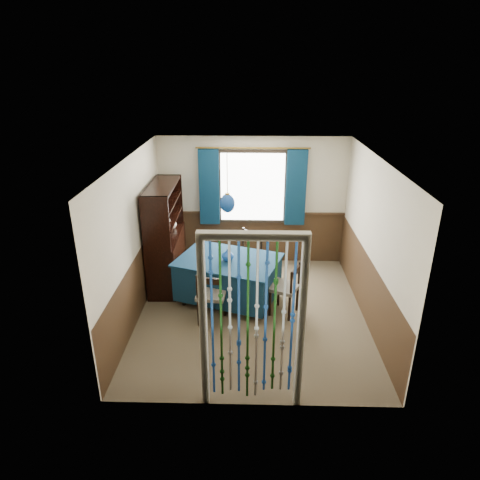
{
  "coord_description": "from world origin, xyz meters",
  "views": [
    {
      "loc": [
        -0.03,
        -5.92,
        3.76
      ],
      "look_at": [
        -0.19,
        0.34,
        1.13
      ],
      "focal_mm": 32.0,
      "sensor_mm": 36.0,
      "label": 1
    }
  ],
  "objects_px": {
    "sideboard": "(166,251)",
    "vase_sideboard": "(172,223)",
    "chair_left": "(179,270)",
    "vase_table": "(228,255)",
    "bowl_shelf": "(164,221)",
    "chair_right": "(286,288)",
    "pendant_lamp": "(228,203)",
    "chair_near": "(211,296)",
    "dining_table": "(228,277)",
    "chair_far": "(247,257)"
  },
  "relations": [
    {
      "from": "chair_near",
      "to": "pendant_lamp",
      "type": "relative_size",
      "value": 0.95
    },
    {
      "from": "vase_sideboard",
      "to": "bowl_shelf",
      "type": "bearing_deg",
      "value": -90.0
    },
    {
      "from": "sideboard",
      "to": "vase_sideboard",
      "type": "bearing_deg",
      "value": 80.0
    },
    {
      "from": "pendant_lamp",
      "to": "vase_table",
      "type": "xyz_separation_m",
      "value": [
        -0.0,
        -0.04,
        -0.87
      ]
    },
    {
      "from": "dining_table",
      "to": "bowl_shelf",
      "type": "bearing_deg",
      "value": -178.86
    },
    {
      "from": "chair_far",
      "to": "vase_sideboard",
      "type": "bearing_deg",
      "value": 22.86
    },
    {
      "from": "sideboard",
      "to": "vase_table",
      "type": "xyz_separation_m",
      "value": [
        1.14,
        -0.66,
        0.23
      ]
    },
    {
      "from": "chair_left",
      "to": "bowl_shelf",
      "type": "xyz_separation_m",
      "value": [
        -0.21,
        0.09,
        0.85
      ]
    },
    {
      "from": "dining_table",
      "to": "chair_near",
      "type": "bearing_deg",
      "value": -90.42
    },
    {
      "from": "sideboard",
      "to": "pendant_lamp",
      "type": "xyz_separation_m",
      "value": [
        1.15,
        -0.62,
        1.1
      ]
    },
    {
      "from": "chair_left",
      "to": "pendant_lamp",
      "type": "xyz_separation_m",
      "value": [
        0.88,
        -0.26,
        1.3
      ]
    },
    {
      "from": "sideboard",
      "to": "vase_table",
      "type": "height_order",
      "value": "sideboard"
    },
    {
      "from": "dining_table",
      "to": "vase_sideboard",
      "type": "distance_m",
      "value": 1.58
    },
    {
      "from": "chair_far",
      "to": "bowl_shelf",
      "type": "xyz_separation_m",
      "value": [
        -1.38,
        -0.31,
        0.77
      ]
    },
    {
      "from": "sideboard",
      "to": "vase_sideboard",
      "type": "relative_size",
      "value": 9.02
    },
    {
      "from": "chair_left",
      "to": "vase_sideboard",
      "type": "relative_size",
      "value": 3.98
    },
    {
      "from": "chair_near",
      "to": "pendant_lamp",
      "type": "height_order",
      "value": "pendant_lamp"
    },
    {
      "from": "dining_table",
      "to": "sideboard",
      "type": "bearing_deg",
      "value": 170.81
    },
    {
      "from": "sideboard",
      "to": "bowl_shelf",
      "type": "height_order",
      "value": "sideboard"
    },
    {
      "from": "vase_sideboard",
      "to": "chair_left",
      "type": "bearing_deg",
      "value": -73.96
    },
    {
      "from": "pendant_lamp",
      "to": "bowl_shelf",
      "type": "xyz_separation_m",
      "value": [
        -1.09,
        0.35,
        -0.44
      ]
    },
    {
      "from": "chair_far",
      "to": "vase_sideboard",
      "type": "distance_m",
      "value": 1.51
    },
    {
      "from": "chair_right",
      "to": "vase_table",
      "type": "relative_size",
      "value": 4.6
    },
    {
      "from": "chair_far",
      "to": "pendant_lamp",
      "type": "relative_size",
      "value": 1.06
    },
    {
      "from": "chair_right",
      "to": "sideboard",
      "type": "distance_m",
      "value": 2.31
    },
    {
      "from": "vase_sideboard",
      "to": "chair_near",
      "type": "bearing_deg",
      "value": -62.49
    },
    {
      "from": "vase_table",
      "to": "vase_sideboard",
      "type": "bearing_deg",
      "value": 136.23
    },
    {
      "from": "chair_left",
      "to": "chair_right",
      "type": "height_order",
      "value": "chair_right"
    },
    {
      "from": "chair_far",
      "to": "bowl_shelf",
      "type": "bearing_deg",
      "value": 48.89
    },
    {
      "from": "chair_near",
      "to": "vase_table",
      "type": "relative_size",
      "value": 4.61
    },
    {
      "from": "chair_left",
      "to": "vase_table",
      "type": "height_order",
      "value": "vase_table"
    },
    {
      "from": "vase_table",
      "to": "chair_right",
      "type": "bearing_deg",
      "value": -19.68
    },
    {
      "from": "chair_far",
      "to": "vase_table",
      "type": "xyz_separation_m",
      "value": [
        -0.3,
        -0.7,
        0.35
      ]
    },
    {
      "from": "dining_table",
      "to": "chair_near",
      "type": "xyz_separation_m",
      "value": [
        -0.23,
        -0.65,
        0.02
      ]
    },
    {
      "from": "chair_near",
      "to": "chair_right",
      "type": "xyz_separation_m",
      "value": [
        1.16,
        0.27,
        -0.0
      ]
    },
    {
      "from": "chair_near",
      "to": "sideboard",
      "type": "bearing_deg",
      "value": 132.0
    },
    {
      "from": "chair_near",
      "to": "sideboard",
      "type": "height_order",
      "value": "sideboard"
    },
    {
      "from": "chair_far",
      "to": "vase_table",
      "type": "relative_size",
      "value": 5.17
    },
    {
      "from": "chair_near",
      "to": "bowl_shelf",
      "type": "distance_m",
      "value": 1.56
    },
    {
      "from": "dining_table",
      "to": "vase_sideboard",
      "type": "height_order",
      "value": "vase_sideboard"
    },
    {
      "from": "dining_table",
      "to": "chair_far",
      "type": "bearing_deg",
      "value": 85.1
    },
    {
      "from": "chair_right",
      "to": "chair_left",
      "type": "bearing_deg",
      "value": 96.34
    },
    {
      "from": "chair_left",
      "to": "vase_table",
      "type": "relative_size",
      "value": 4.33
    },
    {
      "from": "chair_near",
      "to": "chair_left",
      "type": "distance_m",
      "value": 1.12
    },
    {
      "from": "chair_right",
      "to": "pendant_lamp",
      "type": "distance_m",
      "value": 1.62
    },
    {
      "from": "dining_table",
      "to": "chair_right",
      "type": "relative_size",
      "value": 2.18
    },
    {
      "from": "dining_table",
      "to": "bowl_shelf",
      "type": "xyz_separation_m",
      "value": [
        -1.09,
        0.35,
        0.84
      ]
    },
    {
      "from": "chair_right",
      "to": "vase_table",
      "type": "xyz_separation_m",
      "value": [
        -0.93,
        0.33,
        0.41
      ]
    },
    {
      "from": "chair_right",
      "to": "pendant_lamp",
      "type": "xyz_separation_m",
      "value": [
        -0.93,
        0.38,
        1.27
      ]
    },
    {
      "from": "sideboard",
      "to": "vase_sideboard",
      "type": "xyz_separation_m",
      "value": [
        0.06,
        0.37,
        0.39
      ]
    }
  ]
}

